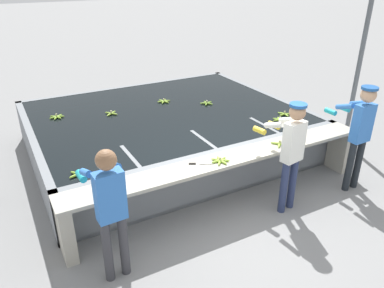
{
  "coord_description": "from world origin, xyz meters",
  "views": [
    {
      "loc": [
        -2.8,
        -3.78,
        3.36
      ],
      "look_at": [
        0.0,
        1.35,
        0.58
      ],
      "focal_mm": 35.0,
      "sensor_mm": 36.0,
      "label": 1
    }
  ],
  "objects": [
    {
      "name": "work_ledge",
      "position": [
        0.0,
        0.23,
        0.6
      ],
      "size": [
        4.99,
        0.45,
        0.83
      ],
      "color": "#A8A393",
      "rests_on": "ground"
    },
    {
      "name": "banana_bunch_floating_5",
      "position": [
        1.63,
        1.0,
        0.84
      ],
      "size": [
        0.28,
        0.28,
        0.08
      ],
      "color": "#8CB738",
      "rests_on": "wash_tank"
    },
    {
      "name": "ground_plane",
      "position": [
        0.0,
        0.0,
        0.0
      ],
      "size": [
        80.0,
        80.0,
        0.0
      ],
      "primitive_type": "plane",
      "color": "gray",
      "rests_on": "ground"
    },
    {
      "name": "banana_bunch_floating_4",
      "position": [
        -2.05,
        0.77,
        0.84
      ],
      "size": [
        0.28,
        0.26,
        0.08
      ],
      "color": "#8CB738",
      "rests_on": "wash_tank"
    },
    {
      "name": "banana_bunch_ledge_0",
      "position": [
        0.94,
        0.21,
        0.85
      ],
      "size": [
        0.23,
        0.23,
        0.08
      ],
      "color": "#93BC3D",
      "rests_on": "work_ledge"
    },
    {
      "name": "wash_tank",
      "position": [
        -0.0,
        2.44,
        0.41
      ],
      "size": [
        4.99,
        3.99,
        0.83
      ],
      "color": "gray",
      "rests_on": "ground"
    },
    {
      "name": "banana_bunch_floating_2",
      "position": [
        0.93,
        2.42,
        0.84
      ],
      "size": [
        0.28,
        0.27,
        0.08
      ],
      "color": "#75A333",
      "rests_on": "wash_tank"
    },
    {
      "name": "knife_0",
      "position": [
        -0.5,
        0.27,
        0.84
      ],
      "size": [
        0.33,
        0.18,
        0.02
      ],
      "color": "silver",
      "rests_on": "work_ledge"
    },
    {
      "name": "worker_1",
      "position": [
        0.72,
        -0.27,
        1.04
      ],
      "size": [
        0.48,
        0.74,
        1.7
      ],
      "color": "navy",
      "rests_on": "ground"
    },
    {
      "name": "support_post_right",
      "position": [
        3.4,
        0.91,
        1.6
      ],
      "size": [
        0.09,
        0.09,
        3.2
      ],
      "color": "slate",
      "rests_on": "ground"
    },
    {
      "name": "worker_2",
      "position": [
        2.07,
        -0.32,
        1.08
      ],
      "size": [
        0.41,
        0.72,
        1.75
      ],
      "color": "#1E2328",
      "rests_on": "ground"
    },
    {
      "name": "banana_bunch_floating_0",
      "position": [
        -1.9,
        3.09,
        0.84
      ],
      "size": [
        0.28,
        0.28,
        0.08
      ],
      "color": "#7FAD33",
      "rests_on": "wash_tank"
    },
    {
      "name": "worker_0",
      "position": [
        -1.95,
        -0.36,
        1.01
      ],
      "size": [
        0.42,
        0.72,
        1.68
      ],
      "color": "#38383D",
      "rests_on": "ground"
    },
    {
      "name": "banana_bunch_floating_6",
      "position": [
        1.9,
        1.18,
        0.84
      ],
      "size": [
        0.27,
        0.27,
        0.08
      ],
      "color": "#8CB738",
      "rests_on": "wash_tank"
    },
    {
      "name": "banana_bunch_floating_3",
      "position": [
        -0.96,
        2.78,
        0.84
      ],
      "size": [
        0.24,
        0.24,
        0.08
      ],
      "color": "#93BC3D",
      "rests_on": "wash_tank"
    },
    {
      "name": "banana_bunch_floating_1",
      "position": [
        0.21,
        2.95,
        0.84
      ],
      "size": [
        0.28,
        0.27,
        0.08
      ],
      "color": "#8CB738",
      "rests_on": "wash_tank"
    },
    {
      "name": "banana_bunch_ledge_1",
      "position": [
        -0.18,
        0.17,
        0.85
      ],
      "size": [
        0.28,
        0.28,
        0.08
      ],
      "color": "#93BC3D",
      "rests_on": "work_ledge"
    }
  ]
}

